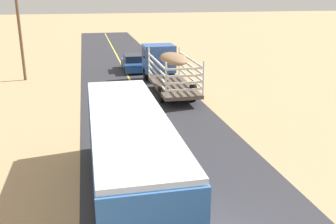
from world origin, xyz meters
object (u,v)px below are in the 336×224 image
(car_far, at_px, (133,63))
(bus, at_px, (129,155))
(power_pole_mid, at_px, (19,26))
(livestock_truck, at_px, (164,63))

(car_far, bearing_deg, bus, -97.37)
(car_far, xyz_separation_m, power_pole_mid, (-9.29, -1.95, 3.75))
(car_far, relative_size, power_pole_mid, 0.53)
(car_far, bearing_deg, livestock_truck, -75.59)
(livestock_truck, distance_m, power_pole_mid, 12.11)
(bus, bearing_deg, power_pole_mid, 106.83)
(livestock_truck, bearing_deg, bus, -105.64)
(livestock_truck, relative_size, power_pole_mid, 1.17)
(bus, bearing_deg, livestock_truck, 74.36)
(bus, xyz_separation_m, car_far, (2.96, 22.88, -1.05))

